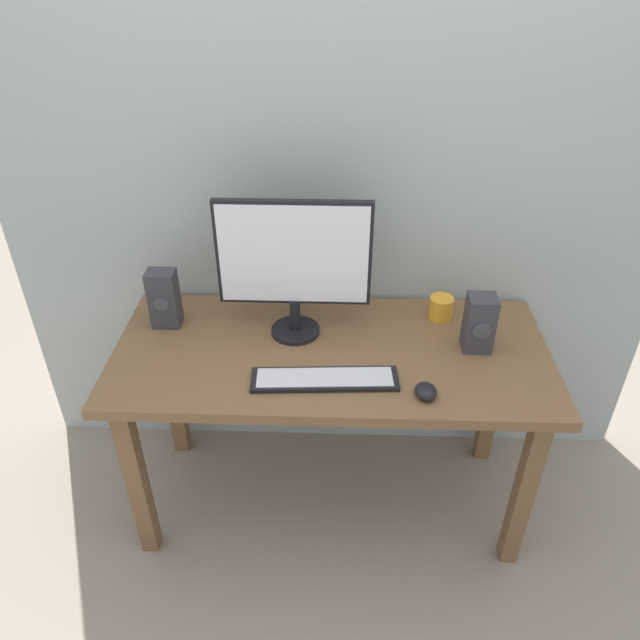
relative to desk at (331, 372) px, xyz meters
The scene contains 9 objects.
ground_plane 0.65m from the desk, ahead, with size 6.00×6.00×0.00m, color gray.
wall_back 0.93m from the desk, 90.00° to the left, with size 2.48×0.04×3.00m, color #9EA8A3.
desk is the anchor object (origin of this frame).
monitor 0.41m from the desk, 140.58° to the left, with size 0.52×0.17×0.50m.
keyboard_primary 0.20m from the desk, 96.00° to the right, with size 0.47×0.14×0.02m.
mouse 0.39m from the desk, 38.18° to the right, with size 0.07×0.08×0.04m, color black.
speaker_right 0.53m from the desk, ahead, with size 0.10×0.09×0.20m.
speaker_left 0.64m from the desk, 167.44° to the left, with size 0.10×0.08×0.22m.
coffee_mug 0.47m from the desk, 28.14° to the left, with size 0.09×0.09×0.08m, color orange.
Camera 1 is at (0.02, -1.65, 1.98)m, focal length 33.72 mm.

